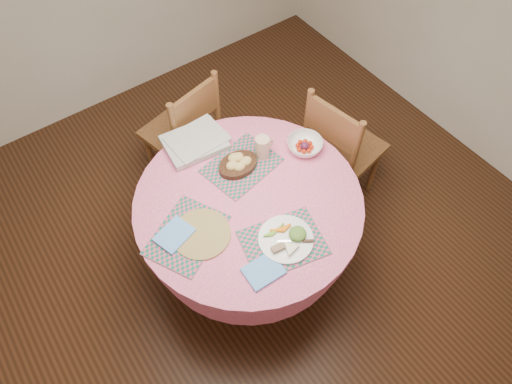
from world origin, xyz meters
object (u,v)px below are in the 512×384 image
Objects in this scene: dining_table at (249,219)px; dinner_plate at (288,238)px; wicker_trivet at (202,234)px; chair_right at (339,147)px; fruit_bowl at (305,145)px; chair_back at (186,131)px; latte_mug at (263,147)px; bread_bowl at (238,163)px.

dining_table is 4.43× the size of dinner_plate.
wicker_trivet is 0.44m from dinner_plate.
fruit_bowl is (-0.35, -0.03, 0.28)m from chair_right.
dinner_plate is at bearing 73.71° from chair_back.
chair_right is 4.13× the size of fruit_bowl.
chair_back is 0.74m from latte_mug.
dinner_plate is 0.62m from fruit_bowl.
dinner_plate is at bearing -40.37° from wicker_trivet.
wicker_trivet is at bearing -173.69° from dining_table.
chair_back is 7.04× the size of latte_mug.
wicker_trivet is 1.07× the size of dinner_plate.
fruit_bowl is at bearing 104.49° from chair_back.
wicker_trivet is 2.20× the size of latte_mug.
chair_back is at bearing 65.84° from wicker_trivet.
latte_mug is (0.16, -0.01, 0.04)m from bread_bowl.
chair_back is 3.20× the size of wicker_trivet.
wicker_trivet is at bearing -156.90° from latte_mug.
latte_mug reaches higher than dinner_plate.
latte_mug reaches higher than fruit_bowl.
dinner_plate is at bearing -87.11° from dining_table.
chair_right reaches higher than dining_table.
wicker_trivet is (-0.39, -0.88, 0.26)m from chair_back.
chair_back is 0.89m from fruit_bowl.
bread_bowl is 0.98× the size of fruit_bowl.
dinner_plate is at bearing -137.23° from fruit_bowl.
wicker_trivet is 0.47m from bread_bowl.
dining_table is 9.10× the size of latte_mug.
latte_mug is (0.16, -0.64, 0.32)m from chair_back.
dining_table is 1.28× the size of chair_right.
chair_back is 1.00m from wicker_trivet.
latte_mug is at bearing 91.17° from chair_back.
bread_bowl reaches higher than dinner_plate.
dining_table is 0.85m from chair_back.
dining_table is at bearing 71.49° from chair_back.
dining_table is at bearing 6.31° from wicker_trivet.
latte_mug is at bearing 23.10° from wicker_trivet.
dinner_plate is at bearing 109.02° from chair_right.
dining_table is 4.13× the size of wicker_trivet.
chair_back is at bearing 117.74° from fruit_bowl.
bread_bowl is 0.17m from latte_mug.
dinner_plate is 1.19× the size of fruit_bowl.
chair_right is 0.66m from latte_mug.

